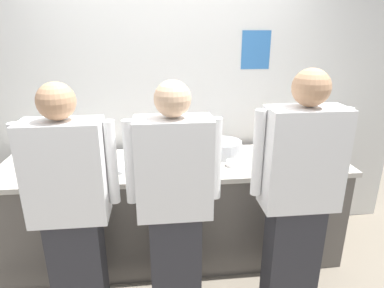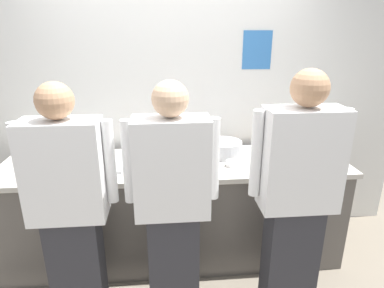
# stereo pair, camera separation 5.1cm
# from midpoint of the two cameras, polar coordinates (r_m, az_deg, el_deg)

# --- Properties ---
(ground_plane) EXTENTS (9.00, 9.00, 0.00)m
(ground_plane) POSITION_cam_midpoint_polar(r_m,az_deg,el_deg) (2.89, -1.81, -23.15)
(ground_plane) COLOR slate
(wall_back) EXTENTS (4.49, 0.11, 2.65)m
(wall_back) POSITION_cam_midpoint_polar(r_m,az_deg,el_deg) (3.08, -3.02, 7.53)
(wall_back) COLOR silver
(wall_back) RESTS_ON ground
(prep_counter) EXTENTS (2.86, 0.74, 0.91)m
(prep_counter) POSITION_cam_midpoint_polar(r_m,az_deg,el_deg) (2.93, -2.35, -11.38)
(prep_counter) COLOR #56514C
(prep_counter) RESTS_ON ground
(chef_near_left) EXTENTS (0.61, 0.24, 1.68)m
(chef_near_left) POSITION_cam_midpoint_polar(r_m,az_deg,el_deg) (2.25, -19.97, -10.13)
(chef_near_left) COLOR #2D2D33
(chef_near_left) RESTS_ON ground
(chef_center) EXTENTS (0.61, 0.24, 1.68)m
(chef_center) POSITION_cam_midpoint_polar(r_m,az_deg,el_deg) (2.16, -2.74, -10.12)
(chef_center) COLOR #2D2D33
(chef_center) RESTS_ON ground
(chef_far_right) EXTENTS (0.63, 0.24, 1.74)m
(chef_far_right) POSITION_cam_midpoint_polar(r_m,az_deg,el_deg) (2.28, 18.44, -8.51)
(chef_far_right) COLOR #2D2D33
(chef_far_right) RESTS_ON ground
(plate_stack_front) EXTENTS (0.19, 0.19, 0.10)m
(plate_stack_front) POSITION_cam_midpoint_polar(r_m,az_deg,el_deg) (2.80, 14.08, -2.14)
(plate_stack_front) COLOR white
(plate_stack_front) RESTS_ON prep_counter
(mixing_bowl_steel) EXTENTS (0.31, 0.31, 0.13)m
(mixing_bowl_steel) POSITION_cam_midpoint_polar(r_m,az_deg,el_deg) (2.86, 6.10, -0.79)
(mixing_bowl_steel) COLOR #B7BABF
(mixing_bowl_steel) RESTS_ON prep_counter
(sheet_tray) EXTENTS (0.45, 0.31, 0.02)m
(sheet_tray) POSITION_cam_midpoint_polar(r_m,az_deg,el_deg) (2.72, -15.70, -3.70)
(sheet_tray) COLOR #B7BABF
(sheet_tray) RESTS_ON prep_counter
(squeeze_bottle_primary) EXTENTS (0.06, 0.06, 0.19)m
(squeeze_bottle_primary) POSITION_cam_midpoint_polar(r_m,az_deg,el_deg) (3.01, 12.82, 0.35)
(squeeze_bottle_primary) COLOR orange
(squeeze_bottle_primary) RESTS_ON prep_counter
(squeeze_bottle_secondary) EXTENTS (0.05, 0.05, 0.19)m
(squeeze_bottle_secondary) POSITION_cam_midpoint_polar(r_m,az_deg,el_deg) (2.71, -24.21, -2.98)
(squeeze_bottle_secondary) COLOR #E5E066
(squeeze_bottle_secondary) RESTS_ON prep_counter
(squeeze_bottle_spare) EXTENTS (0.06, 0.06, 0.20)m
(squeeze_bottle_spare) POSITION_cam_midpoint_polar(r_m,az_deg,el_deg) (2.70, -4.62, -1.29)
(squeeze_bottle_spare) COLOR red
(squeeze_bottle_spare) RESTS_ON prep_counter
(ramekin_yellow_sauce) EXTENTS (0.10, 0.10, 0.05)m
(ramekin_yellow_sauce) POSITION_cam_midpoint_polar(r_m,az_deg,el_deg) (2.66, 7.53, -3.35)
(ramekin_yellow_sauce) COLOR white
(ramekin_yellow_sauce) RESTS_ON prep_counter
(ramekin_green_sauce) EXTENTS (0.09, 0.09, 0.04)m
(ramekin_green_sauce) POSITION_cam_midpoint_polar(r_m,az_deg,el_deg) (3.12, 18.94, -0.90)
(ramekin_green_sauce) COLOR white
(ramekin_green_sauce) RESTS_ON prep_counter
(ramekin_orange_sauce) EXTENTS (0.09, 0.09, 0.05)m
(ramekin_orange_sauce) POSITION_cam_midpoint_polar(r_m,az_deg,el_deg) (3.00, -18.98, -1.61)
(ramekin_orange_sauce) COLOR white
(ramekin_orange_sauce) RESTS_ON prep_counter
(deli_cup) EXTENTS (0.09, 0.09, 0.08)m
(deli_cup) POSITION_cam_midpoint_polar(r_m,az_deg,el_deg) (2.88, -1.73, -1.12)
(deli_cup) COLOR white
(deli_cup) RESTS_ON prep_counter
(chefs_knife) EXTENTS (0.27, 0.03, 0.02)m
(chefs_knife) POSITION_cam_midpoint_polar(r_m,az_deg,el_deg) (3.04, -25.13, -2.55)
(chefs_knife) COLOR #B7BABF
(chefs_knife) RESTS_ON prep_counter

